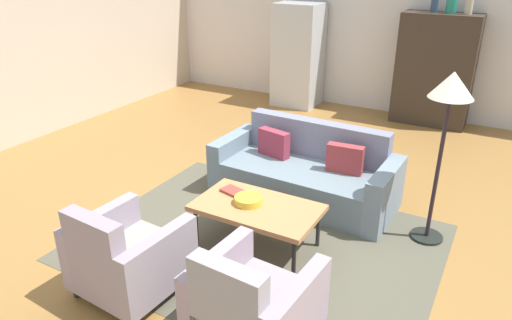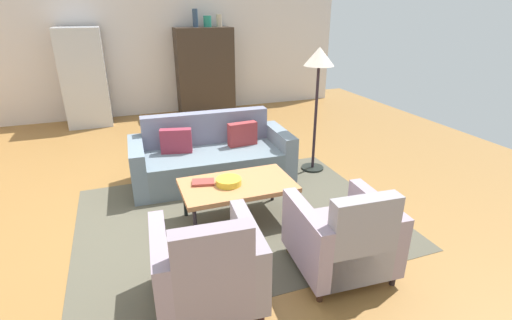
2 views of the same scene
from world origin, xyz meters
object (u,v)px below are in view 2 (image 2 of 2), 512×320
object	(u,v)px
vase_tall	(195,18)
vase_small	(219,21)
fruit_bowl	(229,182)
book_stack	(203,182)
coffee_table	(237,186)
couch	(211,158)
armchair_left	(208,271)
cabinet	(205,71)
floor_lamp	(319,69)
vase_round	(207,21)
armchair_right	(344,239)
refrigerator	(84,78)

from	to	relation	value
vase_tall	vase_small	world-z (taller)	vase_tall
fruit_bowl	vase_small	world-z (taller)	vase_small
book_stack	vase_tall	bearing A→B (deg)	78.18
coffee_table	fruit_bowl	bearing A→B (deg)	180.00
couch	armchair_left	world-z (taller)	armchair_left
cabinet	vase_tall	world-z (taller)	vase_tall
floor_lamp	fruit_bowl	bearing A→B (deg)	-148.12
couch	fruit_bowl	size ratio (longest dim) A/B	7.84
book_stack	vase_round	xyz separation A→B (m)	(1.19, 4.49, 1.45)
armchair_right	refrigerator	bearing A→B (deg)	115.34
fruit_bowl	vase_small	bearing A→B (deg)	75.53
vase_tall	floor_lamp	bearing A→B (deg)	-76.85
fruit_bowl	vase_small	distance (m)	4.98
cabinet	floor_lamp	bearing A→B (deg)	-79.11
couch	book_stack	distance (m)	1.14
coffee_table	armchair_left	xyz separation A→B (m)	(-0.60, -1.17, -0.07)
coffee_table	refrigerator	bearing A→B (deg)	110.08
coffee_table	refrigerator	world-z (taller)	refrigerator
couch	refrigerator	xyz separation A→B (m)	(-1.65, 3.33, 0.64)
book_stack	vase_round	size ratio (longest dim) A/B	1.19
vase_tall	refrigerator	distance (m)	2.48
vase_round	floor_lamp	distance (m)	3.73
fruit_bowl	cabinet	bearing A→B (deg)	79.69
coffee_table	vase_tall	distance (m)	4.91
book_stack	vase_small	world-z (taller)	vase_small
book_stack	vase_round	world-z (taller)	vase_round
armchair_right	fruit_bowl	size ratio (longest dim) A/B	3.24
book_stack	vase_small	size ratio (longest dim) A/B	1.07
floor_lamp	cabinet	bearing A→B (deg)	100.89
book_stack	armchair_right	bearing A→B (deg)	-53.77
book_stack	vase_tall	world-z (taller)	vase_tall
vase_small	floor_lamp	xyz separation A→B (m)	(0.35, -3.65, -0.48)
armchair_right	book_stack	world-z (taller)	armchair_right
vase_tall	floor_lamp	world-z (taller)	vase_tall
couch	cabinet	size ratio (longest dim) A/B	1.18
vase_tall	book_stack	bearing A→B (deg)	-101.82
floor_lamp	armchair_right	bearing A→B (deg)	-111.85
vase_round	coffee_table	bearing A→B (deg)	-100.38
coffee_table	floor_lamp	bearing A→B (deg)	33.54
armchair_left	vase_round	distance (m)	6.16
armchair_left	cabinet	xyz separation A→B (m)	(1.35, 5.78, 0.56)
armchair_left	refrigerator	bearing A→B (deg)	104.37
couch	fruit_bowl	distance (m)	1.21
book_stack	vase_round	bearing A→B (deg)	75.17
armchair_right	vase_tall	size ratio (longest dim) A/B	2.48
cabinet	coffee_table	bearing A→B (deg)	-99.17
armchair_right	vase_small	size ratio (longest dim) A/B	3.59
fruit_bowl	armchair_right	bearing A→B (deg)	-59.35
armchair_left	floor_lamp	world-z (taller)	floor_lamp
refrigerator	vase_small	bearing A→B (deg)	2.08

